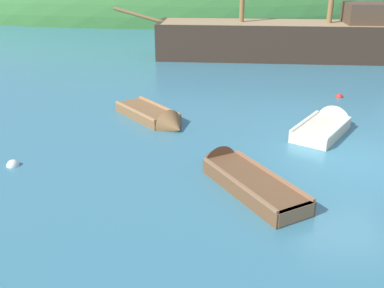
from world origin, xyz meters
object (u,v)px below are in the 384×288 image
Objects in this scene: rowboat_outer_left at (326,127)px; buoy_white at (13,166)px; sailing_ship at (289,44)px; rowboat_far at (156,118)px; rowboat_near_dock at (240,178)px; buoy_red at (339,97)px.

rowboat_outer_left reaches higher than buoy_white.
sailing_ship reaches higher than rowboat_far.
buoy_white is (-3.59, -3.84, -0.11)m from rowboat_far.
rowboat_far reaches higher than buoy_white.
buoy_white is (-9.46, -3.16, -0.13)m from rowboat_outer_left.
buoy_red is (4.62, 7.89, -0.13)m from rowboat_near_dock.
rowboat_near_dock is 4.99m from rowboat_outer_left.
sailing_ship reaches higher than buoy_white.
rowboat_near_dock is at bearing 173.85° from rowboat_outer_left.
sailing_ship is at bearing -44.30° from rowboat_near_dock.
buoy_red is (1.50, 4.00, -0.13)m from rowboat_outer_left.
rowboat_far is at bearing 62.43° from sailing_ship.
sailing_ship is 57.84× the size of buoy_red.
rowboat_far is 5.26m from buoy_white.
rowboat_far is 5.35m from rowboat_near_dock.
sailing_ship is at bearing 56.26° from buoy_white.
rowboat_far is 10.86× the size of buoy_red.
rowboat_outer_left is 10.49× the size of buoy_red.
rowboat_outer_left is at bearing 43.38° from rowboat_far.
rowboat_outer_left reaches higher than rowboat_near_dock.
rowboat_near_dock is 12.81× the size of buoy_red.
sailing_ship is 4.51× the size of rowboat_near_dock.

